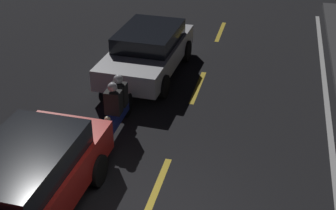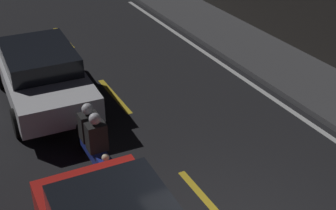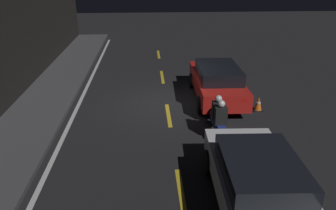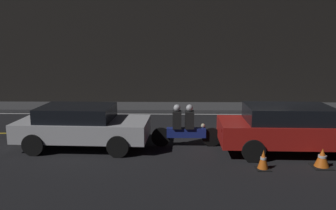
{
  "view_description": "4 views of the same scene",
  "coord_description": "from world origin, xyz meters",
  "px_view_note": "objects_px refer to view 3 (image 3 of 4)",
  "views": [
    {
      "loc": [
        6.01,
        1.93,
        6.02
      ],
      "look_at": [
        -2.67,
        -0.18,
        0.96
      ],
      "focal_mm": 50.0,
      "sensor_mm": 36.0,
      "label": 1
    },
    {
      "loc": [
        4.33,
        -3.56,
        5.61
      ],
      "look_at": [
        -2.92,
        0.19,
        0.99
      ],
      "focal_mm": 50.0,
      "sensor_mm": 36.0,
      "label": 2
    },
    {
      "loc": [
        -11.86,
        0.75,
        5.02
      ],
      "look_at": [
        -2.56,
        0.12,
        1.06
      ],
      "focal_mm": 35.0,
      "sensor_mm": 36.0,
      "label": 3
    },
    {
      "loc": [
        -3.16,
        -11.63,
        3.26
      ],
      "look_at": [
        -3.35,
        -0.21,
        1.13
      ],
      "focal_mm": 35.0,
      "sensor_mm": 36.0,
      "label": 4
    }
  ],
  "objects_px": {
    "taxi_red": "(217,81)",
    "traffic_cone_mid": "(242,89)",
    "sedan_white": "(257,179)",
    "traffic_cone_far": "(229,72)",
    "traffic_cone_near": "(258,104)",
    "motorcycle": "(219,119)"
  },
  "relations": [
    {
      "from": "taxi_red",
      "to": "traffic_cone_far",
      "type": "height_order",
      "value": "taxi_red"
    },
    {
      "from": "motorcycle",
      "to": "traffic_cone_mid",
      "type": "xyz_separation_m",
      "value": [
        3.63,
        -1.79,
        -0.39
      ]
    },
    {
      "from": "sedan_white",
      "to": "taxi_red",
      "type": "height_order",
      "value": "taxi_red"
    },
    {
      "from": "motorcycle",
      "to": "traffic_cone_near",
      "type": "height_order",
      "value": "motorcycle"
    },
    {
      "from": "sedan_white",
      "to": "traffic_cone_mid",
      "type": "distance_m",
      "value": 7.09
    },
    {
      "from": "sedan_white",
      "to": "traffic_cone_far",
      "type": "distance_m",
      "value": 9.27
    },
    {
      "from": "taxi_red",
      "to": "traffic_cone_mid",
      "type": "relative_size",
      "value": 8.61
    },
    {
      "from": "taxi_red",
      "to": "traffic_cone_mid",
      "type": "xyz_separation_m",
      "value": [
        0.39,
        -1.18,
        -0.52
      ]
    },
    {
      "from": "traffic_cone_far",
      "to": "taxi_red",
      "type": "bearing_deg",
      "value": 155.83
    },
    {
      "from": "traffic_cone_near",
      "to": "traffic_cone_mid",
      "type": "relative_size",
      "value": 1.01
    },
    {
      "from": "traffic_cone_mid",
      "to": "traffic_cone_near",
      "type": "bearing_deg",
      "value": -173.81
    },
    {
      "from": "traffic_cone_near",
      "to": "traffic_cone_far",
      "type": "bearing_deg",
      "value": 2.7
    },
    {
      "from": "sedan_white",
      "to": "traffic_cone_mid",
      "type": "height_order",
      "value": "sedan_white"
    },
    {
      "from": "taxi_red",
      "to": "traffic_cone_mid",
      "type": "distance_m",
      "value": 1.35
    },
    {
      "from": "traffic_cone_far",
      "to": "sedan_white",
      "type": "bearing_deg",
      "value": 169.9
    },
    {
      "from": "taxi_red",
      "to": "traffic_cone_mid",
      "type": "bearing_deg",
      "value": -70.22
    },
    {
      "from": "taxi_red",
      "to": "traffic_cone_far",
      "type": "relative_size",
      "value": 7.11
    },
    {
      "from": "taxi_red",
      "to": "traffic_cone_mid",
      "type": "height_order",
      "value": "taxi_red"
    },
    {
      "from": "sedan_white",
      "to": "traffic_cone_far",
      "type": "xyz_separation_m",
      "value": [
        9.12,
        -1.62,
        -0.42
      ]
    },
    {
      "from": "motorcycle",
      "to": "traffic_cone_mid",
      "type": "height_order",
      "value": "motorcycle"
    },
    {
      "from": "taxi_red",
      "to": "motorcycle",
      "type": "bearing_deg",
      "value": 170.87
    },
    {
      "from": "sedan_white",
      "to": "motorcycle",
      "type": "relative_size",
      "value": 1.85
    }
  ]
}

